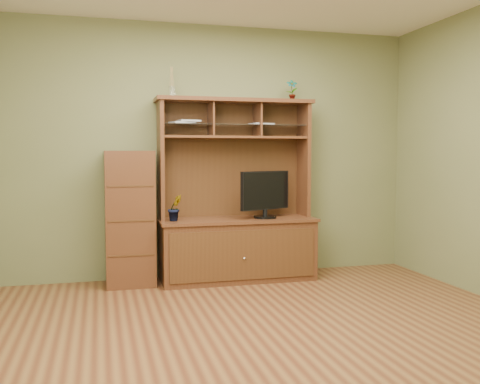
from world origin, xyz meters
name	(u,v)px	position (x,y,z in m)	size (l,w,h in m)	color
room	(268,150)	(0.00, 0.00, 1.35)	(4.54, 4.04, 2.74)	#542B18
media_hutch	(236,230)	(0.21, 1.73, 0.52)	(1.66, 0.61, 1.90)	#432213
monitor	(265,193)	(0.50, 1.65, 0.91)	(0.59, 0.29, 0.49)	black
orchid_plant	(175,208)	(-0.45, 1.65, 0.78)	(0.15, 0.12, 0.27)	#375C1F
top_plant	(292,90)	(0.85, 1.80, 2.01)	(0.12, 0.08, 0.23)	#426E26
reed_diffuser	(172,85)	(-0.45, 1.80, 2.02)	(0.06, 0.06, 0.31)	silver
magazines	(211,123)	(-0.05, 1.81, 1.65)	(1.12, 0.24, 0.04)	#A7A7AB
side_cabinet	(130,218)	(-0.89, 1.76, 0.68)	(0.48, 0.44, 1.35)	#432213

